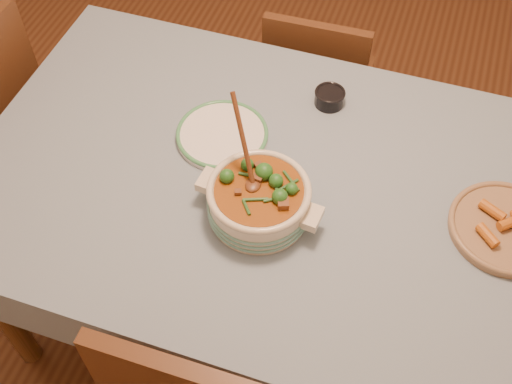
% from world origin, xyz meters
% --- Properties ---
extents(floor, '(4.50, 4.50, 0.00)m').
position_xyz_m(floor, '(0.00, 0.00, 0.00)').
color(floor, '#432313').
rests_on(floor, ground).
extents(dining_table, '(1.68, 1.08, 0.76)m').
position_xyz_m(dining_table, '(0.00, 0.00, 0.66)').
color(dining_table, brown).
rests_on(dining_table, floor).
extents(stew_casserole, '(0.34, 0.28, 0.32)m').
position_xyz_m(stew_casserole, '(0.00, -0.11, 0.82)').
color(stew_casserole, beige).
rests_on(stew_casserole, dining_table).
extents(white_plate, '(0.34, 0.34, 0.02)m').
position_xyz_m(white_plate, '(-0.18, 0.11, 0.77)').
color(white_plate, white).
rests_on(white_plate, dining_table).
extents(condiment_bowl, '(0.11, 0.11, 0.05)m').
position_xyz_m(condiment_bowl, '(0.07, 0.34, 0.78)').
color(condiment_bowl, black).
rests_on(condiment_bowl, dining_table).
extents(fried_plate, '(0.34, 0.34, 0.05)m').
position_xyz_m(fried_plate, '(0.62, 0.04, 0.78)').
color(fried_plate, '#947752').
rests_on(fried_plate, dining_table).
extents(chair_far, '(0.38, 0.38, 0.79)m').
position_xyz_m(chair_far, '(-0.05, 0.74, 0.45)').
color(chair_far, '#523219').
rests_on(chair_far, floor).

